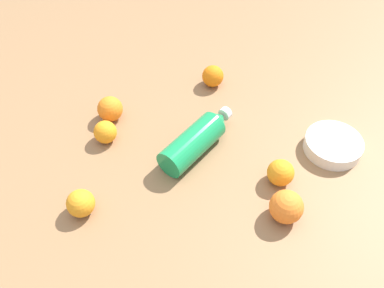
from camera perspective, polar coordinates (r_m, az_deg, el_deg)
The scene contains 9 objects.
ground_plane at distance 1.08m, azimuth -1.34°, elevation -1.85°, with size 2.40×2.40×0.00m, color olive.
water_bottle at distance 1.07m, azimuth 0.80°, elevation 0.73°, with size 0.21×0.23×0.08m.
orange_0 at distance 1.18m, azimuth -11.51°, elevation 4.90°, with size 0.07×0.07×0.07m, color orange.
orange_1 at distance 0.96m, azimuth 13.20°, elevation -8.64°, with size 0.08×0.08×0.08m, color orange.
orange_2 at distance 0.99m, azimuth -15.47°, elevation -8.08°, with size 0.07×0.07×0.07m, color orange.
orange_3 at distance 1.12m, azimuth -12.17°, elevation 1.67°, with size 0.06×0.06×0.06m, color orange.
orange_4 at distance 1.27m, azimuth 2.96°, elevation 9.58°, with size 0.07×0.07×0.07m, color orange.
orange_5 at distance 1.03m, azimuth 12.43°, elevation -3.98°, with size 0.07×0.07×0.07m, color orange.
ceramic_bowl at distance 1.15m, azimuth 19.32°, elevation -0.13°, with size 0.15×0.15×0.04m, color white.
Camera 1 is at (-0.03, 0.69, 0.83)m, focal length 37.69 mm.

